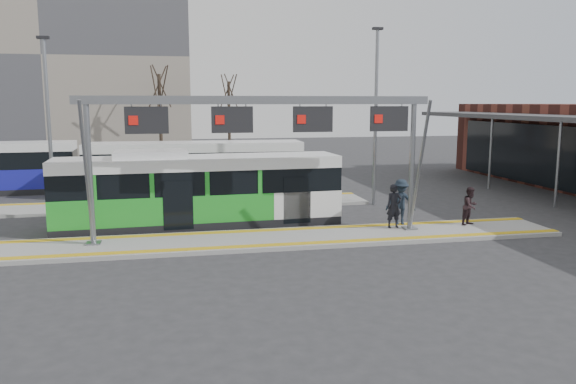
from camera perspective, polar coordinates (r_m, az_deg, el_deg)
name	(u,v)px	position (r m, az deg, el deg)	size (l,w,h in m)	color
ground	(275,241)	(21.02, -1.32, -5.00)	(120.00, 120.00, 0.00)	#2D2D30
platform_main	(275,239)	(21.01, -1.32, -4.80)	(22.00, 3.00, 0.15)	gray
platform_second	(167,205)	(28.52, -12.16, -1.29)	(20.00, 3.00, 0.15)	gray
tactile_main	(275,237)	(20.99, -1.32, -4.58)	(22.00, 2.65, 0.02)	gold
tactile_second	(167,199)	(29.64, -12.15, -0.74)	(20.00, 0.35, 0.02)	gold
gantry	(264,125)	(20.60, -2.45, 6.81)	(13.00, 1.68, 5.20)	slate
apartment_block	(55,57)	(57.17, -22.57, 12.53)	(24.50, 12.50, 18.40)	gray
hero_bus	(199,191)	(23.66, -9.03, 0.10)	(11.72, 2.99, 3.20)	black
bg_bus_green	(196,169)	(31.63, -9.36, 2.33)	(11.85, 2.80, 2.95)	black
passenger_a	(394,206)	(22.79, 10.72, -1.42)	(0.64, 0.42, 1.75)	black
passenger_b	(470,206)	(24.10, 18.04, -1.36)	(0.76, 0.59, 1.57)	black
passenger_c	(401,202)	(23.37, 11.37, -1.02)	(1.21, 0.70, 1.88)	#1B2531
tree_left	(159,87)	(47.44, -12.94, 10.35)	(1.40, 1.40, 8.35)	#382B21
tree_mid	(229,92)	(54.00, -6.04, 10.06)	(1.40, 1.40, 8.00)	#382B21
lamp_west	(49,125)	(26.06, -23.12, 6.27)	(0.50, 0.25, 7.84)	slate
lamp_east	(376,113)	(28.22, 8.89, 7.92)	(0.50, 0.25, 8.69)	slate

